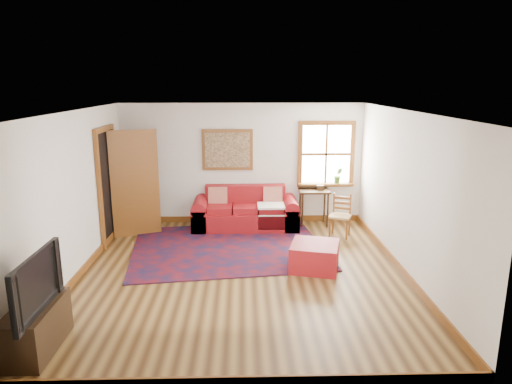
{
  "coord_description": "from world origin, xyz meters",
  "views": [
    {
      "loc": [
        0.04,
        -6.63,
        2.91
      ],
      "look_at": [
        0.23,
        0.6,
        1.16
      ],
      "focal_mm": 32.0,
      "sensor_mm": 36.0,
      "label": 1
    }
  ],
  "objects_px": {
    "red_ottoman": "(315,256)",
    "side_table": "(314,196)",
    "ladder_back_chair": "(341,214)",
    "media_cabinet": "(36,328)",
    "red_leather_sofa": "(246,214)"
  },
  "relations": [
    {
      "from": "red_ottoman",
      "to": "side_table",
      "type": "height_order",
      "value": "side_table"
    },
    {
      "from": "ladder_back_chair",
      "to": "media_cabinet",
      "type": "height_order",
      "value": "ladder_back_chair"
    },
    {
      "from": "red_ottoman",
      "to": "media_cabinet",
      "type": "relative_size",
      "value": 0.76
    },
    {
      "from": "red_ottoman",
      "to": "side_table",
      "type": "xyz_separation_m",
      "value": [
        0.33,
        2.31,
        0.41
      ]
    },
    {
      "from": "ladder_back_chair",
      "to": "side_table",
      "type": "bearing_deg",
      "value": 119.02
    },
    {
      "from": "side_table",
      "to": "red_leather_sofa",
      "type": "bearing_deg",
      "value": -174.13
    },
    {
      "from": "red_leather_sofa",
      "to": "ladder_back_chair",
      "type": "xyz_separation_m",
      "value": [
        1.83,
        -0.59,
        0.16
      ]
    },
    {
      "from": "side_table",
      "to": "media_cabinet",
      "type": "distance_m",
      "value": 5.88
    },
    {
      "from": "ladder_back_chair",
      "to": "media_cabinet",
      "type": "relative_size",
      "value": 0.85
    },
    {
      "from": "red_ottoman",
      "to": "side_table",
      "type": "relative_size",
      "value": 0.98
    },
    {
      "from": "ladder_back_chair",
      "to": "media_cabinet",
      "type": "distance_m",
      "value": 5.62
    },
    {
      "from": "red_leather_sofa",
      "to": "media_cabinet",
      "type": "height_order",
      "value": "red_leather_sofa"
    },
    {
      "from": "red_leather_sofa",
      "to": "media_cabinet",
      "type": "relative_size",
      "value": 2.21
    },
    {
      "from": "red_ottoman",
      "to": "red_leather_sofa",
      "type": "bearing_deg",
      "value": 131.4
    },
    {
      "from": "red_ottoman",
      "to": "ladder_back_chair",
      "type": "relative_size",
      "value": 0.89
    }
  ]
}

